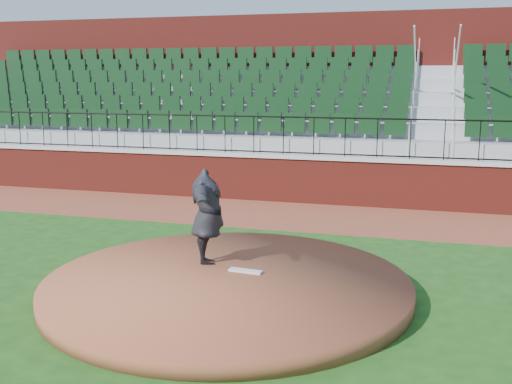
% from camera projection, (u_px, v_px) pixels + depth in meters
% --- Properties ---
extents(ground, '(90.00, 90.00, 0.00)m').
position_uv_depth(ground, '(230.00, 287.00, 9.98)').
color(ground, '#1B4814').
rests_on(ground, ground).
extents(warning_track, '(34.00, 3.20, 0.01)m').
position_uv_depth(warning_track, '(300.00, 215.00, 15.08)').
color(warning_track, brown).
rests_on(warning_track, ground).
extents(field_wall, '(34.00, 0.35, 1.20)m').
position_uv_depth(field_wall, '(313.00, 181.00, 16.48)').
color(field_wall, maroon).
rests_on(field_wall, ground).
extents(wall_cap, '(34.00, 0.45, 0.10)m').
position_uv_depth(wall_cap, '(313.00, 157.00, 16.35)').
color(wall_cap, '#B7B7B7').
rests_on(wall_cap, field_wall).
extents(wall_railing, '(34.00, 0.05, 1.00)m').
position_uv_depth(wall_railing, '(314.00, 136.00, 16.25)').
color(wall_railing, black).
rests_on(wall_railing, wall_cap).
extents(seating_stands, '(34.00, 5.10, 4.60)m').
position_uv_depth(seating_stands, '(331.00, 112.00, 18.73)').
color(seating_stands, gray).
rests_on(seating_stands, ground).
extents(concourse_wall, '(34.00, 0.50, 5.50)m').
position_uv_depth(concourse_wall, '(344.00, 94.00, 21.29)').
color(concourse_wall, maroon).
rests_on(concourse_wall, ground).
extents(pitchers_mound, '(5.76, 5.76, 0.25)m').
position_uv_depth(pitchers_mound, '(227.00, 286.00, 9.66)').
color(pitchers_mound, brown).
rests_on(pitchers_mound, ground).
extents(pitching_rubber, '(0.56, 0.19, 0.04)m').
position_uv_depth(pitching_rubber, '(246.00, 271.00, 9.94)').
color(pitching_rubber, silver).
rests_on(pitching_rubber, pitchers_mound).
extents(pitcher, '(1.24, 2.06, 1.62)m').
position_uv_depth(pitcher, '(207.00, 216.00, 10.27)').
color(pitcher, black).
rests_on(pitcher, pitchers_mound).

